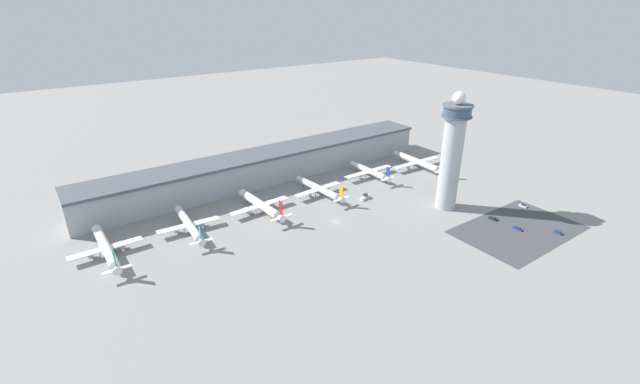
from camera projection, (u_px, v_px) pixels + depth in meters
The scene contains 16 objects.
ground_plane at pixel (335, 222), 219.73m from camera, with size 1000.00×1000.00×0.00m, color gray.
terminal_building at pixel (268, 165), 268.07m from camera, with size 227.59×25.00×18.68m.
control_tower at pixel (452, 152), 222.99m from camera, with size 15.30×15.30×63.18m.
parking_lot_surface at pixel (518, 230), 212.21m from camera, with size 64.00×40.00×0.01m, color #424247.
airplane_gate_alpha at pixel (106, 248), 188.50m from camera, with size 31.03×43.87×12.93m.
airplane_gate_bravo at pixel (189, 225), 208.53m from camera, with size 30.77×41.22×12.12m.
airplane_gate_charlie at pixel (261, 205), 228.14m from camera, with size 34.54×41.33×13.72m.
airplane_gate_delta at pixel (319, 189), 247.86m from camera, with size 31.93×40.45×12.29m.
airplane_gate_echo at pixel (369, 171), 273.44m from camera, with size 36.37×35.31×12.01m.
airplane_gate_foxtrot at pixel (418, 162), 288.51m from camera, with size 39.50×43.89×13.05m.
service_truck_catering at pixel (274, 216), 223.59m from camera, with size 3.30×6.17×2.70m.
service_truck_fuel at pixel (365, 197), 245.05m from camera, with size 7.88×4.49×2.80m.
car_blue_compact at pixel (558, 232), 208.57m from camera, with size 1.73×4.29×1.47m.
car_maroon_suv at pixel (517, 228), 212.22m from camera, with size 1.90×4.75×1.48m.
car_yellow_taxi at pixel (493, 218), 222.08m from camera, with size 2.00×4.59×1.51m.
car_silver_sedan at pixel (523, 206), 235.65m from camera, with size 1.75×4.07×1.57m.
Camera 1 is at (-118.17, -154.29, 103.95)m, focal length 24.00 mm.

